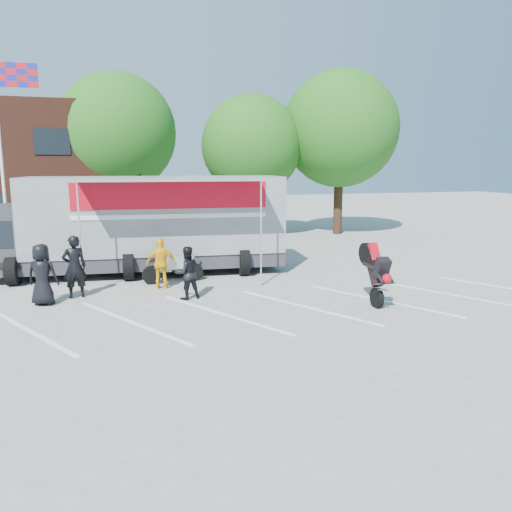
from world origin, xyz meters
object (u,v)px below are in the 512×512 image
stunt_bike_rider (366,302)px  spectator_leather_b (74,267)px  flagpole (6,135)px  spectator_leather_a (42,275)px  tree_left (117,133)px  transporter_truck (145,273)px  tree_mid (252,146)px  tree_right (340,129)px  parked_motorcycle (173,282)px  spectator_leather_c (187,273)px  spectator_hivis (161,263)px

stunt_bike_rider → spectator_leather_b: bearing=162.3°
flagpole → spectator_leather_a: 8.07m
tree_left → transporter_truck: bearing=-86.5°
tree_mid → tree_right: bearing=-5.7°
parked_motorcycle → spectator_leather_a: spectator_leather_a is taller
tree_left → tree_mid: size_ratio=1.13×
parked_motorcycle → spectator_leather_c: (0.14, -2.22, 0.79)m
parked_motorcycle → spectator_hivis: spectator_hivis is taller
tree_right → transporter_truck: tree_right is taller
tree_right → spectator_hivis: (-11.07, -10.22, -5.05)m
flagpole → spectator_leather_a: flagpole is taller
tree_mid → tree_right: 5.11m
spectator_leather_c → spectator_hivis: bearing=-79.4°
tree_right → parked_motorcycle: bearing=-138.3°
tree_left → transporter_truck: (0.56, -9.21, -5.57)m
tree_left → tree_right: size_ratio=0.95×
tree_left → stunt_bike_rider: size_ratio=4.45×
flagpole → stunt_bike_rider: bearing=-39.9°
tree_mid → parked_motorcycle: (-5.62, -9.97, -4.94)m
transporter_truck → parked_motorcycle: bearing=-60.0°
flagpole → spectator_leather_a: (1.74, -6.68, -4.17)m
tree_left → spectator_hivis: (0.93, -11.72, -4.74)m
tree_mid → spectator_leather_c: 13.99m
spectator_leather_b → spectator_hivis: 2.63m
flagpole → transporter_truck: (4.80, -3.21, -5.05)m
tree_left → spectator_leather_a: size_ratio=4.89×
flagpole → spectator_hivis: 8.79m
flagpole → spectator_leather_c: bearing=-51.2°
stunt_bike_rider → spectator_leather_a: (-9.00, 2.32, 0.88)m
spectator_hivis → tree_right: bearing=-128.6°
transporter_truck → spectator_leather_c: (0.97, -3.99, 0.79)m
parked_motorcycle → spectator_hivis: 1.20m
spectator_leather_a → tree_mid: bearing=-109.5°
spectator_leather_a → spectator_leather_b: 1.01m
stunt_bike_rider → flagpole: bearing=141.8°
tree_left → parked_motorcycle: size_ratio=4.09×
stunt_bike_rider → tree_right: bearing=69.6°
tree_right → spectator_hivis: bearing=-137.3°
spectator_leather_a → spectator_hivis: (3.43, 0.97, -0.06)m
transporter_truck → stunt_bike_rider: transporter_truck is taller
tree_right → spectator_leather_b: 17.99m
parked_motorcycle → spectator_leather_b: spectator_leather_b is taller
tree_left → spectator_leather_a: (-2.50, -12.68, -4.68)m
spectator_leather_a → parked_motorcycle: bearing=-136.7°
flagpole → spectator_leather_b: size_ratio=4.22×
spectator_leather_c → flagpole: bearing=-62.7°
tree_left → spectator_hivis: 12.67m
tree_mid → parked_motorcycle: 12.47m
transporter_truck → parked_motorcycle: transporter_truck is taller
transporter_truck → spectator_hivis: (0.37, -2.51, 0.82)m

